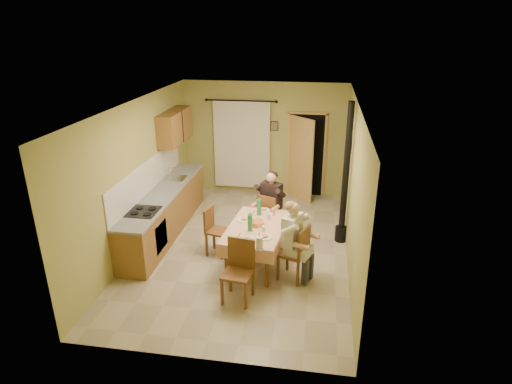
% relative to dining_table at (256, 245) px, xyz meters
% --- Properties ---
extents(floor, '(4.00, 6.00, 0.01)m').
position_rel_dining_table_xyz_m(floor, '(-0.36, 0.54, -0.38)').
color(floor, tan).
rests_on(floor, ground).
extents(room_shell, '(4.04, 6.04, 2.82)m').
position_rel_dining_table_xyz_m(room_shell, '(-0.36, 0.54, 1.44)').
color(room_shell, tan).
rests_on(room_shell, ground).
extents(kitchen_run, '(0.64, 3.64, 1.56)m').
position_rel_dining_table_xyz_m(kitchen_run, '(-2.06, 0.94, 0.10)').
color(kitchen_run, brown).
rests_on(kitchen_run, ground).
extents(upper_cabinets, '(0.35, 1.40, 0.70)m').
position_rel_dining_table_xyz_m(upper_cabinets, '(-2.18, 2.24, 1.57)').
color(upper_cabinets, brown).
rests_on(upper_cabinets, room_shell).
extents(curtain, '(1.70, 0.07, 2.22)m').
position_rel_dining_table_xyz_m(curtain, '(-0.91, 3.44, 0.88)').
color(curtain, black).
rests_on(curtain, ground).
extents(doorway, '(0.96, 0.62, 2.15)m').
position_rel_dining_table_xyz_m(doorway, '(0.63, 3.38, 0.67)').
color(doorway, black).
rests_on(doorway, ground).
extents(dining_table, '(1.11, 1.68, 0.76)m').
position_rel_dining_table_xyz_m(dining_table, '(0.00, 0.00, 0.00)').
color(dining_table, tan).
rests_on(dining_table, ground).
extents(tableware, '(0.71, 1.68, 0.33)m').
position_rel_dining_table_xyz_m(tableware, '(0.01, -0.10, 0.44)').
color(tableware, white).
rests_on(tableware, dining_table).
extents(chair_far, '(0.54, 0.54, 0.98)m').
position_rel_dining_table_xyz_m(chair_far, '(0.12, 1.03, -0.09)').
color(chair_far, brown).
rests_on(chair_far, ground).
extents(chair_near, '(0.50, 0.50, 1.00)m').
position_rel_dining_table_xyz_m(chair_near, '(-0.12, -1.11, -0.09)').
color(chair_near, brown).
rests_on(chair_near, ground).
extents(chair_right, '(0.55, 0.55, 0.99)m').
position_rel_dining_table_xyz_m(chair_right, '(0.70, -0.37, -0.09)').
color(chair_right, brown).
rests_on(chair_right, ground).
extents(chair_left, '(0.44, 0.44, 0.93)m').
position_rel_dining_table_xyz_m(chair_left, '(-0.79, 0.25, -0.09)').
color(chair_left, brown).
rests_on(chair_left, ground).
extents(man_far, '(0.65, 0.59, 1.39)m').
position_rel_dining_table_xyz_m(man_far, '(0.12, 1.05, 0.50)').
color(man_far, black).
rests_on(man_far, chair_far).
extents(man_right, '(0.59, 0.65, 1.39)m').
position_rel_dining_table_xyz_m(man_right, '(0.68, -0.36, 0.50)').
color(man_right, beige).
rests_on(man_right, chair_right).
extents(stove_flue, '(0.24, 0.24, 2.80)m').
position_rel_dining_table_xyz_m(stove_flue, '(1.54, 1.14, 0.64)').
color(stove_flue, black).
rests_on(stove_flue, ground).
extents(picture_back, '(0.19, 0.03, 0.23)m').
position_rel_dining_table_xyz_m(picture_back, '(-0.11, 3.51, 1.37)').
color(picture_back, black).
rests_on(picture_back, room_shell).
extents(picture_right, '(0.03, 0.31, 0.21)m').
position_rel_dining_table_xyz_m(picture_right, '(1.61, 1.74, 1.47)').
color(picture_right, brown).
rests_on(picture_right, room_shell).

